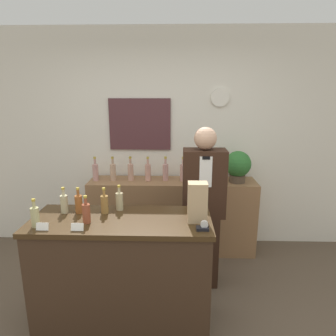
# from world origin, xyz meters

# --- Properties ---
(back_wall) EXTENTS (5.20, 0.09, 2.70)m
(back_wall) POSITION_xyz_m (-0.00, 2.00, 1.35)
(back_wall) COLOR silver
(back_wall) RESTS_ON ground_plane
(back_shelf) EXTENTS (2.01, 0.42, 0.91)m
(back_shelf) POSITION_xyz_m (0.13, 1.73, 0.45)
(back_shelf) COLOR #8E6642
(back_shelf) RESTS_ON ground_plane
(display_counter) EXTENTS (1.42, 0.57, 0.98)m
(display_counter) POSITION_xyz_m (-0.25, 0.43, 0.49)
(display_counter) COLOR #382619
(display_counter) RESTS_ON ground_plane
(shopkeeper) EXTENTS (0.41, 0.26, 1.63)m
(shopkeeper) POSITION_xyz_m (0.45, 1.05, 0.81)
(shopkeeper) COLOR #331E14
(shopkeeper) RESTS_ON ground_plane
(potted_plant) EXTENTS (0.31, 0.31, 0.37)m
(potted_plant) POSITION_xyz_m (0.90, 1.69, 1.11)
(potted_plant) COLOR #4C3D2D
(potted_plant) RESTS_ON back_shelf
(paper_bag) EXTENTS (0.15, 0.11, 0.31)m
(paper_bag) POSITION_xyz_m (0.34, 0.40, 1.13)
(paper_bag) COLOR tan
(paper_bag) RESTS_ON display_counter
(tape_dispenser) EXTENTS (0.09, 0.06, 0.07)m
(tape_dispenser) POSITION_xyz_m (0.38, 0.25, 1.00)
(tape_dispenser) COLOR black
(tape_dispenser) RESTS_ON display_counter
(price_card_left) EXTENTS (0.09, 0.02, 0.06)m
(price_card_left) POSITION_xyz_m (-0.78, 0.22, 1.01)
(price_card_left) COLOR white
(price_card_left) RESTS_ON display_counter
(price_card_right) EXTENTS (0.09, 0.02, 0.06)m
(price_card_right) POSITION_xyz_m (-0.52, 0.22, 1.01)
(price_card_right) COLOR white
(price_card_right) RESTS_ON display_counter
(counter_bottle_0) EXTENTS (0.06, 0.06, 0.22)m
(counter_bottle_0) POSITION_xyz_m (-0.85, 0.27, 1.06)
(counter_bottle_0) COLOR tan
(counter_bottle_0) RESTS_ON display_counter
(counter_bottle_1) EXTENTS (0.06, 0.06, 0.22)m
(counter_bottle_1) POSITION_xyz_m (-0.74, 0.54, 1.06)
(counter_bottle_1) COLOR #B6AE87
(counter_bottle_1) RESTS_ON display_counter
(counter_bottle_2) EXTENTS (0.06, 0.06, 0.22)m
(counter_bottle_2) POSITION_xyz_m (-0.62, 0.54, 1.06)
(counter_bottle_2) COLOR brown
(counter_bottle_2) RESTS_ON display_counter
(counter_bottle_3) EXTENTS (0.06, 0.06, 0.22)m
(counter_bottle_3) POSITION_xyz_m (-0.50, 0.35, 1.06)
(counter_bottle_3) COLOR brown
(counter_bottle_3) RESTS_ON display_counter
(counter_bottle_4) EXTENTS (0.06, 0.06, 0.22)m
(counter_bottle_4) POSITION_xyz_m (-0.40, 0.54, 1.06)
(counter_bottle_4) COLOR olive
(counter_bottle_4) RESTS_ON display_counter
(counter_bottle_5) EXTENTS (0.06, 0.06, 0.22)m
(counter_bottle_5) POSITION_xyz_m (-0.29, 0.62, 1.06)
(counter_bottle_5) COLOR tan
(counter_bottle_5) RESTS_ON display_counter
(shelf_bottle_0) EXTENTS (0.07, 0.07, 0.29)m
(shelf_bottle_0) POSITION_xyz_m (-0.79, 1.71, 1.02)
(shelf_bottle_0) COLOR tan
(shelf_bottle_0) RESTS_ON back_shelf
(shelf_bottle_1) EXTENTS (0.07, 0.07, 0.29)m
(shelf_bottle_1) POSITION_xyz_m (-0.58, 1.72, 1.02)
(shelf_bottle_1) COLOR tan
(shelf_bottle_1) RESTS_ON back_shelf
(shelf_bottle_2) EXTENTS (0.07, 0.07, 0.29)m
(shelf_bottle_2) POSITION_xyz_m (-0.37, 1.73, 1.02)
(shelf_bottle_2) COLOR tan
(shelf_bottle_2) RESTS_ON back_shelf
(shelf_bottle_3) EXTENTS (0.07, 0.07, 0.29)m
(shelf_bottle_3) POSITION_xyz_m (-0.16, 1.72, 1.02)
(shelf_bottle_3) COLOR tan
(shelf_bottle_3) RESTS_ON back_shelf
(shelf_bottle_4) EXTENTS (0.07, 0.07, 0.29)m
(shelf_bottle_4) POSITION_xyz_m (0.05, 1.74, 1.02)
(shelf_bottle_4) COLOR tan
(shelf_bottle_4) RESTS_ON back_shelf
(shelf_bottle_5) EXTENTS (0.07, 0.07, 0.29)m
(shelf_bottle_5) POSITION_xyz_m (0.26, 1.73, 1.02)
(shelf_bottle_5) COLOR tan
(shelf_bottle_5) RESTS_ON back_shelf
(shelf_bottle_6) EXTENTS (0.07, 0.07, 0.29)m
(shelf_bottle_6) POSITION_xyz_m (0.47, 1.72, 1.02)
(shelf_bottle_6) COLOR tan
(shelf_bottle_6) RESTS_ON back_shelf
(shelf_bottle_7) EXTENTS (0.07, 0.07, 0.29)m
(shelf_bottle_7) POSITION_xyz_m (0.68, 1.73, 1.02)
(shelf_bottle_7) COLOR tan
(shelf_bottle_7) RESTS_ON back_shelf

